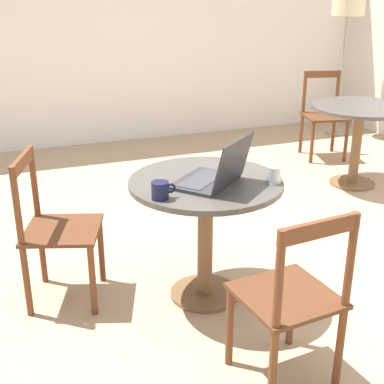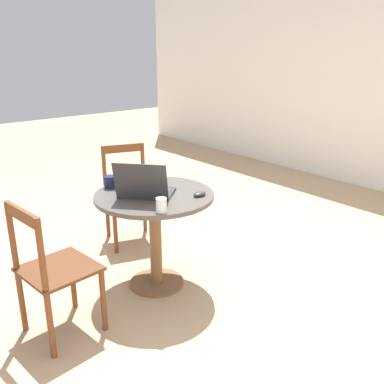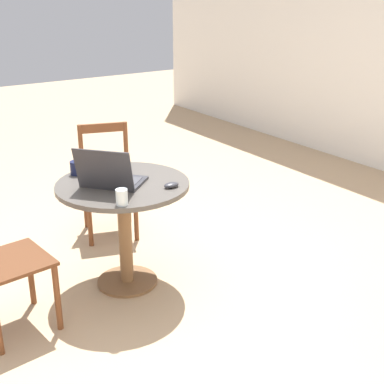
{
  "view_description": "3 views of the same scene",
  "coord_description": "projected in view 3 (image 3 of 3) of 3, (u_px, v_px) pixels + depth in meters",
  "views": [
    {
      "loc": [
        -1.1,
        -2.65,
        1.71
      ],
      "look_at": [
        -0.05,
        0.14,
        0.53
      ],
      "focal_mm": 50.0,
      "sensor_mm": 36.0,
      "label": 1
    },
    {
      "loc": [
        2.24,
        -1.77,
        1.69
      ],
      "look_at": [
        -0.02,
        0.14,
        0.68
      ],
      "focal_mm": 40.0,
      "sensor_mm": 36.0,
      "label": 2
    },
    {
      "loc": [
        2.74,
        -1.58,
        1.87
      ],
      "look_at": [
        -0.04,
        0.34,
        0.56
      ],
      "focal_mm": 50.0,
      "sensor_mm": 36.0,
      "label": 3
    }
  ],
  "objects": [
    {
      "name": "laptop",
      "position": [
        111.0,
        177.0,
        3.27
      ],
      "size": [
        0.48,
        0.48,
        0.27
      ],
      "color": "#2D2D33",
      "rests_on": "cafe_table_near"
    },
    {
      "name": "mug",
      "position": [
        77.0,
        168.0,
        3.47
      ],
      "size": [
        0.12,
        0.09,
        0.09
      ],
      "color": "#141938",
      "rests_on": "cafe_table_near"
    },
    {
      "name": "mouse",
      "position": [
        171.0,
        185.0,
        3.25
      ],
      "size": [
        0.06,
        0.1,
        0.03
      ],
      "color": "#2D2D33",
      "rests_on": "cafe_table_near"
    },
    {
      "name": "chair_near_left",
      "position": [
        108.0,
        181.0,
        4.19
      ],
      "size": [
        0.51,
        0.51,
        0.86
      ],
      "color": "brown",
      "rests_on": "ground_plane"
    },
    {
      "name": "drinking_glass",
      "position": [
        122.0,
        197.0,
        2.99
      ],
      "size": [
        0.07,
        0.07,
        0.09
      ],
      "color": "silver",
      "rests_on": "cafe_table_near"
    },
    {
      "name": "cafe_table_near",
      "position": [
        124.0,
        205.0,
        3.39
      ],
      "size": [
        0.84,
        0.84,
        0.72
      ],
      "color": "brown",
      "rests_on": "ground_plane"
    },
    {
      "name": "chair_near_front",
      "position": [
        2.0,
        264.0,
        2.95
      ],
      "size": [
        0.44,
        0.44,
        0.86
      ],
      "color": "brown",
      "rests_on": "ground_plane"
    },
    {
      "name": "ground_plane",
      "position": [
        154.0,
        281.0,
        3.62
      ],
      "size": [
        16.0,
        16.0,
        0.0
      ],
      "primitive_type": "plane",
      "color": "tan"
    }
  ]
}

